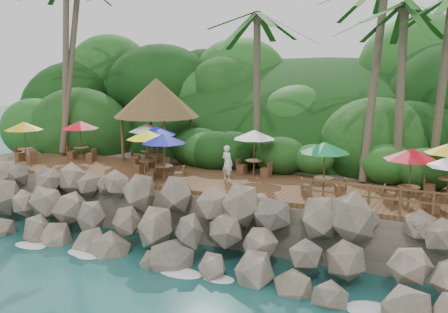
% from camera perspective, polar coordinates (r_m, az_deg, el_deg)
% --- Properties ---
extents(ground, '(140.00, 140.00, 0.00)m').
position_cam_1_polar(ground, '(19.57, -8.02, -12.69)').
color(ground, '#19514F').
rests_on(ground, ground).
extents(land_base, '(32.00, 25.20, 2.10)m').
position_cam_1_polar(land_base, '(33.13, 7.70, -1.25)').
color(land_base, gray).
rests_on(land_base, ground).
extents(jungle_hill, '(44.80, 28.00, 15.40)m').
position_cam_1_polar(jungle_hill, '(40.39, 11.10, -0.80)').
color(jungle_hill, '#143811').
rests_on(jungle_hill, ground).
extents(seawall, '(29.00, 4.00, 2.30)m').
position_cam_1_polar(seawall, '(20.74, -4.96, -7.90)').
color(seawall, gray).
rests_on(seawall, ground).
extents(terrace, '(26.00, 5.00, 0.20)m').
position_cam_1_polar(terrace, '(23.83, 0.00, -2.84)').
color(terrace, brown).
rests_on(terrace, land_base).
extents(jungle_foliage, '(44.00, 16.00, 12.00)m').
position_cam_1_polar(jungle_foliage, '(32.44, 7.09, -3.38)').
color(jungle_foliage, '#143811').
rests_on(jungle_foliage, ground).
extents(foam_line, '(25.20, 0.80, 0.06)m').
position_cam_1_polar(foam_line, '(19.79, -7.52, -12.32)').
color(foam_line, white).
rests_on(foam_line, ground).
extents(palapa, '(4.86, 4.86, 4.60)m').
position_cam_1_polar(palapa, '(28.98, -7.61, 6.58)').
color(palapa, brown).
rests_on(palapa, ground).
extents(dining_clusters, '(23.76, 5.24, 2.23)m').
position_cam_1_polar(dining_clusters, '(23.52, -0.70, 1.83)').
color(dining_clusters, brown).
rests_on(dining_clusters, terrace).
extents(railing, '(7.20, 0.10, 1.00)m').
position_cam_1_polar(railing, '(19.16, 19.25, -4.51)').
color(railing, brown).
rests_on(railing, terrace).
extents(waiter, '(0.70, 0.58, 1.66)m').
position_cam_1_polar(waiter, '(23.41, 0.37, -0.75)').
color(waiter, white).
rests_on(waiter, terrace).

